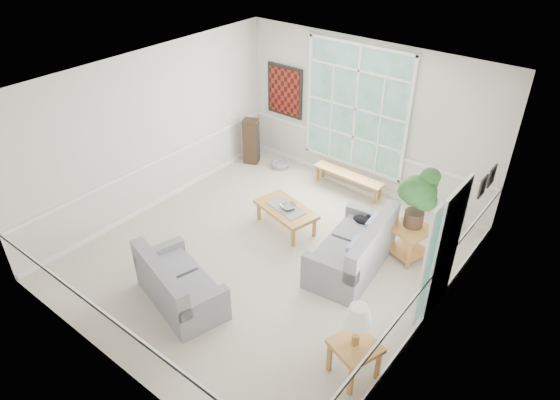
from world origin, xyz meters
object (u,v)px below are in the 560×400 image
object	(u,v)px
coffee_table	(286,218)
side_table	(354,359)
end_table	(409,242)
loveseat_right	(352,244)
loveseat_front	(180,279)

from	to	relation	value
coffee_table	side_table	distance (m)	3.33
side_table	end_table	bearing A→B (deg)	101.51
loveseat_right	side_table	size ratio (longest dim) A/B	3.12
loveseat_right	end_table	world-z (taller)	loveseat_right
loveseat_right	coffee_table	xyz separation A→B (m)	(-1.50, 0.23, -0.25)
loveseat_front	coffee_table	distance (m)	2.47
loveseat_right	coffee_table	world-z (taller)	loveseat_right
loveseat_front	side_table	xyz separation A→B (m)	(2.72, 0.44, -0.14)
side_table	loveseat_right	bearing A→B (deg)	122.58
coffee_table	end_table	bearing A→B (deg)	30.33
loveseat_right	end_table	distance (m)	1.06
loveseat_right	loveseat_front	bearing A→B (deg)	-132.05
loveseat_front	side_table	distance (m)	2.76
loveseat_right	coffee_table	distance (m)	1.54
loveseat_front	end_table	xyz separation A→B (m)	(2.19, 3.08, -0.12)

